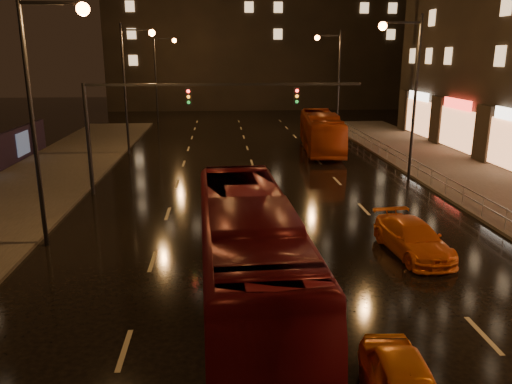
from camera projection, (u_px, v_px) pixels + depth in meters
ground at (261, 191)px, 29.13m from camera, size 140.00×140.00×0.00m
traffic_signal at (170, 110)px, 27.52m from camera, size 15.31×0.32×6.20m
railing_right at (446, 181)px, 27.69m from camera, size 0.05×56.00×1.00m
bus_red at (248, 251)px, 15.68m from camera, size 3.34×12.35×3.41m
bus_curb at (321, 132)px, 40.98m from camera, size 3.63×11.46×3.14m
taxi_far at (413, 238)px, 19.70m from camera, size 2.29×4.70×1.32m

